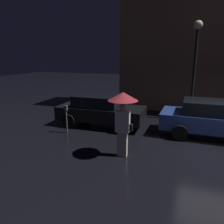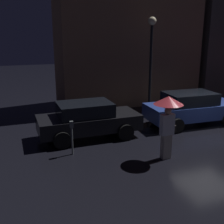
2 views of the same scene
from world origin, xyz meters
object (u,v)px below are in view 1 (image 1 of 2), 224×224
(street_lamp_near, at_px, (196,54))
(parking_meter, at_px, (66,116))
(parked_car_black, at_px, (100,110))
(pedestrian_with_umbrella, at_px, (123,109))
(parked_car_blue, at_px, (215,119))

(street_lamp_near, bearing_deg, parking_meter, -141.54)
(parking_meter, height_order, street_lamp_near, street_lamp_near)
(parked_car_black, bearing_deg, street_lamp_near, 31.63)
(street_lamp_near, bearing_deg, pedestrian_with_umbrella, -111.67)
(pedestrian_with_umbrella, bearing_deg, parked_car_black, 120.87)
(parked_car_blue, xyz_separation_m, street_lamp_near, (-0.89, 2.46, 2.53))
(parked_car_black, bearing_deg, pedestrian_with_umbrella, -56.20)
(parked_car_black, relative_size, parking_meter, 3.35)
(parked_car_black, xyz_separation_m, pedestrian_with_umbrella, (1.92, -2.83, 0.85))
(parking_meter, bearing_deg, parked_car_black, 56.49)
(parked_car_blue, bearing_deg, pedestrian_with_umbrella, -134.45)
(parked_car_black, height_order, pedestrian_with_umbrella, pedestrian_with_umbrella)
(pedestrian_with_umbrella, xyz_separation_m, street_lamp_near, (2.13, 5.36, 1.69))
(parked_car_black, relative_size, pedestrian_with_umbrella, 1.89)
(parked_car_black, bearing_deg, parking_meter, -123.86)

